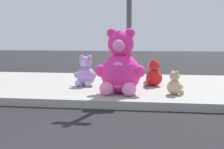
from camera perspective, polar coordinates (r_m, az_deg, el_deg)
The scene contains 7 objects.
sidewalk at distance 8.00m, azimuth -3.63°, elevation -2.05°, with size 28.00×4.40×0.15m, color #9E9B93.
sign_pole at distance 6.99m, azimuth 3.00°, elevation 11.32°, with size 0.56×0.11×3.20m.
plush_pink_large at distance 6.42m, azimuth 1.47°, elevation 1.21°, with size 0.99×0.87×1.29m.
plush_red at distance 7.53m, azimuth 7.22°, elevation -0.15°, with size 0.43×0.46×0.61m.
plush_tan at distance 6.45m, azimuth 10.94°, elevation -1.79°, with size 0.34×0.33×0.47m.
plush_lavender at distance 7.53m, azimuth -4.65°, elevation 0.17°, with size 0.54×0.49×0.71m.
plush_brown at distance 7.61m, azimuth 2.30°, elevation -0.25°, with size 0.37×0.42×0.54m.
Camera 1 is at (1.71, -2.53, 1.23)m, focal length 52.36 mm.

